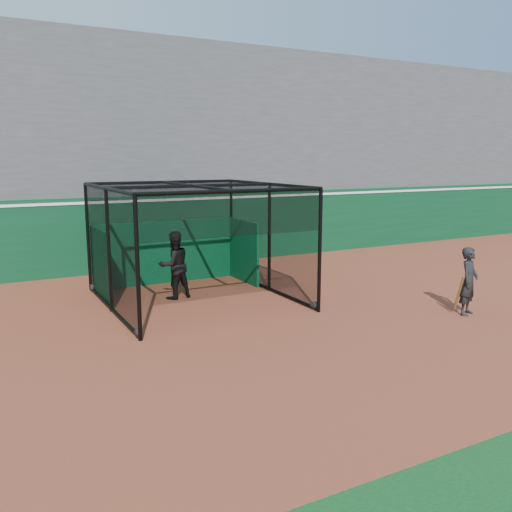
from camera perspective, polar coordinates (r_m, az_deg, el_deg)
name	(u,v)px	position (r m, az deg, el deg)	size (l,w,h in m)	color
ground	(299,334)	(11.91, 4.54, -8.18)	(120.00, 120.00, 0.00)	brown
outfield_wall	(168,230)	(19.16, -9.29, 2.74)	(50.00, 0.50, 2.50)	#0B3C1F
grandstand	(134,140)	(22.61, -12.73, 11.86)	(50.00, 7.85, 8.95)	#4C4C4F
batting_cage	(195,244)	(14.36, -6.46, 1.24)	(4.60, 5.05, 3.05)	black
batter	(174,265)	(14.76, -8.60, -0.95)	(0.89, 0.69, 1.83)	black
on_deck_player	(469,281)	(14.06, 21.47, -2.49)	(0.71, 0.61, 1.66)	black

